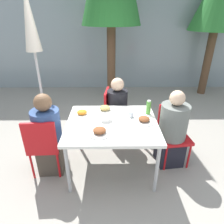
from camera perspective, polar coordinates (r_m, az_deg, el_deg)
ground_plane at (r=3.01m, az=-0.00°, el=-15.14°), size 24.00×24.00×0.00m
building_facade at (r=5.78m, az=-0.37°, el=21.64°), size 10.00×0.20×3.00m
dining_table at (r=2.61m, az=-0.00°, el=-4.06°), size 1.17×1.02×0.73m
chair_left at (r=2.74m, az=-18.95°, el=-8.42°), size 0.42×0.42×0.85m
person_left at (r=2.77m, az=-17.67°, el=-6.85°), size 0.36×0.36×1.14m
chair_right at (r=3.00m, az=17.02°, el=-4.88°), size 0.44×0.44×0.85m
person_right at (r=2.90m, az=16.78°, el=-5.39°), size 0.38×0.38×1.12m
chair_far at (r=3.41m, az=0.21°, el=0.44°), size 0.45×0.45×0.85m
person_far at (r=3.36m, az=1.48°, el=0.22°), size 0.34×0.34×1.09m
closed_umbrella at (r=3.52m, az=-21.98°, el=20.12°), size 0.36×0.36×2.41m
plate_0 at (r=2.78m, az=-8.56°, el=-0.34°), size 0.25×0.25×0.07m
plate_1 at (r=2.34m, az=-3.59°, el=-5.59°), size 0.28×0.28×0.08m
plate_2 at (r=2.87m, az=-2.03°, el=0.91°), size 0.28×0.28×0.07m
plate_3 at (r=2.61m, az=9.12°, el=-2.26°), size 0.27×0.27×0.07m
bottle at (r=2.80m, az=10.39°, el=1.30°), size 0.06×0.06×0.20m
drinking_cup at (r=2.71m, az=5.48°, el=-0.55°), size 0.08×0.08×0.08m
salad_bowl at (r=2.62m, az=-1.77°, el=-1.86°), size 0.16×0.16×0.05m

